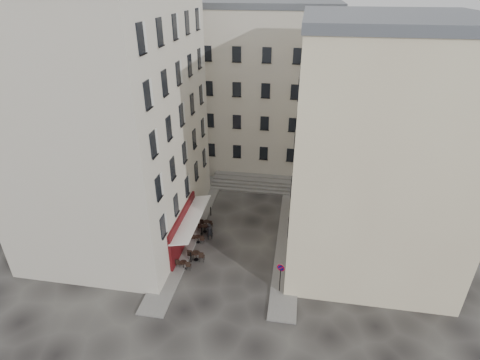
% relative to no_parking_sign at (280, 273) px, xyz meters
% --- Properties ---
extents(ground, '(90.00, 90.00, 0.00)m').
position_rel_no_parking_sign_xyz_m(ground, '(-4.16, 3.19, -1.87)').
color(ground, black).
rests_on(ground, ground).
extents(sidewalk_left, '(2.00, 22.00, 0.12)m').
position_rel_no_parking_sign_xyz_m(sidewalk_left, '(-8.66, 7.19, -1.81)').
color(sidewalk_left, slate).
rests_on(sidewalk_left, ground).
extents(sidewalk_right, '(2.00, 18.00, 0.12)m').
position_rel_no_parking_sign_xyz_m(sidewalk_right, '(0.34, 6.19, -1.81)').
color(sidewalk_right, slate).
rests_on(sidewalk_right, ground).
extents(building_left, '(12.20, 16.20, 20.60)m').
position_rel_no_parking_sign_xyz_m(building_left, '(-14.66, 6.19, 8.44)').
color(building_left, beige).
rests_on(building_left, ground).
extents(building_right, '(12.20, 14.20, 18.60)m').
position_rel_no_parking_sign_xyz_m(building_right, '(6.34, 6.69, 7.44)').
color(building_right, beige).
rests_on(building_right, ground).
extents(building_back, '(18.20, 10.20, 18.60)m').
position_rel_no_parking_sign_xyz_m(building_back, '(-5.16, 22.19, 7.44)').
color(building_back, beige).
rests_on(building_back, ground).
extents(cafe_storefront, '(1.74, 7.30, 3.50)m').
position_rel_no_parking_sign_xyz_m(cafe_storefront, '(-8.47, 4.19, 0.00)').
color(cafe_storefront, '#470A0A').
rests_on(cafe_storefront, ground).
extents(stone_steps, '(9.00, 3.15, 0.80)m').
position_rel_no_parking_sign_xyz_m(stone_steps, '(-4.16, 15.76, -1.47)').
color(stone_steps, slate).
rests_on(stone_steps, ground).
extents(bollard_near, '(0.12, 0.12, 0.98)m').
position_rel_no_parking_sign_xyz_m(bollard_near, '(-7.41, 2.19, -1.35)').
color(bollard_near, black).
rests_on(bollard_near, ground).
extents(bollard_mid, '(0.12, 0.12, 0.98)m').
position_rel_no_parking_sign_xyz_m(bollard_mid, '(-7.41, 5.69, -1.35)').
color(bollard_mid, black).
rests_on(bollard_mid, ground).
extents(bollard_far, '(0.12, 0.12, 0.98)m').
position_rel_no_parking_sign_xyz_m(bollard_far, '(-7.41, 9.19, -1.35)').
color(bollard_far, black).
rests_on(bollard_far, ground).
extents(no_parking_sign, '(0.58, 0.23, 2.64)m').
position_rel_no_parking_sign_xyz_m(no_parking_sign, '(0.00, 0.00, 0.00)').
color(no_parking_sign, black).
rests_on(no_parking_sign, ground).
extents(bistro_table_a, '(1.23, 0.58, 0.87)m').
position_rel_no_parking_sign_xyz_m(bistro_table_a, '(-7.76, 1.32, -1.43)').
color(bistro_table_a, black).
rests_on(bistro_table_a, ground).
extents(bistro_table_b, '(1.42, 0.66, 1.00)m').
position_rel_no_parking_sign_xyz_m(bistro_table_b, '(-7.03, 2.49, -1.36)').
color(bistro_table_b, black).
rests_on(bistro_table_b, ground).
extents(bistro_table_c, '(1.19, 0.56, 0.84)m').
position_rel_no_parking_sign_xyz_m(bistro_table_c, '(-7.51, 4.80, -1.45)').
color(bistro_table_c, black).
rests_on(bistro_table_c, ground).
extents(bistro_table_d, '(1.28, 0.60, 0.90)m').
position_rel_no_parking_sign_xyz_m(bistro_table_d, '(-7.29, 6.42, -1.41)').
color(bistro_table_d, black).
rests_on(bistro_table_d, ground).
extents(bistro_table_e, '(1.19, 0.56, 0.84)m').
position_rel_no_parking_sign_xyz_m(bistro_table_e, '(-7.33, 7.19, -1.44)').
color(bistro_table_e, black).
rests_on(bistro_table_e, ground).
extents(pedestrian, '(0.73, 0.62, 1.68)m').
position_rel_no_parking_sign_xyz_m(pedestrian, '(-6.60, 5.43, -1.03)').
color(pedestrian, black).
rests_on(pedestrian, ground).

